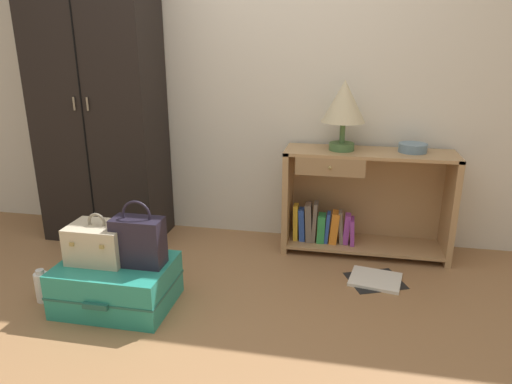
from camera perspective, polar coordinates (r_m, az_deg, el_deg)
The scene contains 11 objects.
ground_plane at distance 2.50m, azimuth -7.53°, elevation -17.59°, with size 9.00×9.00×0.00m, color #9E7047.
back_wall at distance 3.48m, azimuth -0.35°, elevation 15.61°, with size 6.40×0.10×2.60m, color silver.
wardrobe at distance 3.61m, azimuth -18.76°, elevation 10.67°, with size 0.88×0.47×2.09m.
bookshelf at distance 3.36m, azimuth 12.44°, elevation -1.28°, with size 1.15×0.36×0.74m.
table_lamp at distance 3.18m, azimuth 10.75°, elevation 10.56°, with size 0.29×0.29×0.47m.
bowl at distance 3.29m, azimuth 18.68°, elevation 5.17°, with size 0.19×0.19×0.06m, color slate.
suitcase_large at distance 2.80m, azimuth -16.69°, elevation -10.77°, with size 0.63×0.48×0.26m.
train_case at distance 2.76m, azimuth -18.71°, elevation -5.88°, with size 0.32×0.25×0.28m.
handbag at distance 2.64m, azimuth -14.22°, elevation -5.82°, with size 0.28×0.14×0.37m.
bottle at distance 3.02m, azimuth -24.76°, elevation -10.47°, with size 0.08×0.08×0.20m.
open_book_on_floor at distance 3.09m, azimuth 14.43°, elevation -10.37°, with size 0.41×0.38×0.02m.
Camera 1 is at (0.70, -1.91, 1.45)m, focal length 32.60 mm.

